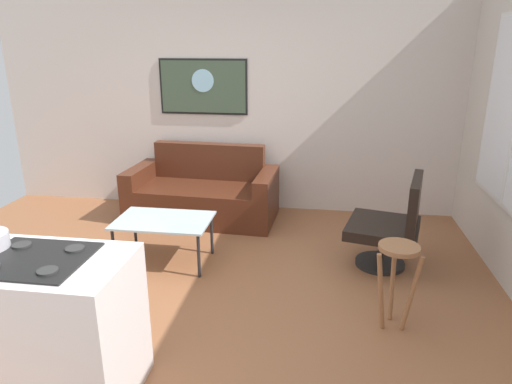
{
  "coord_description": "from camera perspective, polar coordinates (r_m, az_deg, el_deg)",
  "views": [
    {
      "loc": [
        0.95,
        -3.27,
        2.09
      ],
      "look_at": [
        0.34,
        0.9,
        0.7
      ],
      "focal_mm": 32.21,
      "sensor_mm": 36.0,
      "label": 1
    }
  ],
  "objects": [
    {
      "name": "back_wall",
      "position": [
        5.81,
        -1.16,
        11.43
      ],
      "size": [
        6.4,
        0.05,
        2.8
      ],
      "primitive_type": "cube",
      "color": "beige",
      "rests_on": "ground"
    },
    {
      "name": "coffee_table",
      "position": [
        4.54,
        -11.41,
        -3.81
      ],
      "size": [
        0.91,
        0.6,
        0.45
      ],
      "color": "silver",
      "rests_on": "ground"
    },
    {
      "name": "wall_painting",
      "position": [
        5.87,
        -6.57,
        12.86
      ],
      "size": [
        1.11,
        0.03,
        0.68
      ],
      "color": "black"
    },
    {
      "name": "armchair",
      "position": [
        4.53,
        16.58,
        -3.92
      ],
      "size": [
        0.79,
        0.81,
        0.91
      ],
      "color": "black",
      "rests_on": "ground"
    },
    {
      "name": "couch",
      "position": [
        5.68,
        -6.55,
        -0.36
      ],
      "size": [
        1.81,
        0.94,
        0.87
      ],
      "color": "#4D2415",
      "rests_on": "ground"
    },
    {
      "name": "bar_stool",
      "position": [
        3.58,
        17.14,
        -8.78
      ],
      "size": [
        0.35,
        0.34,
        0.67
      ],
      "color": "#96623E",
      "rests_on": "ground"
    },
    {
      "name": "kitchen_counter",
      "position": [
        3.28,
        -29.11,
        -14.14
      ],
      "size": [
        1.64,
        0.64,
        0.93
      ],
      "color": "white",
      "rests_on": "ground"
    },
    {
      "name": "ground",
      "position": [
        4.0,
        -6.89,
        -13.69
      ],
      "size": [
        6.4,
        6.4,
        0.04
      ],
      "primitive_type": "cube",
      "color": "#935B3A"
    }
  ]
}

